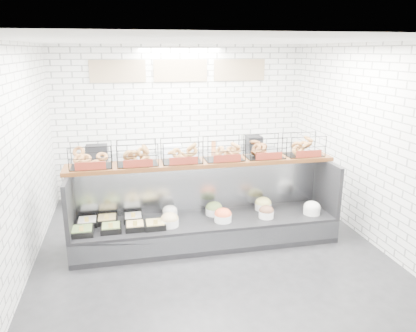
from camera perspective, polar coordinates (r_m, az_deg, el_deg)
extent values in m
plane|color=black|center=(6.17, 0.31, -11.87)|extent=(5.50, 5.50, 0.00)
cube|color=white|center=(8.28, -3.80, 6.32)|extent=(5.00, 0.02, 3.00)
cube|color=white|center=(5.66, -25.22, 0.29)|extent=(0.02, 5.50, 3.00)
cube|color=white|center=(6.62, 22.00, 2.75)|extent=(0.02, 5.50, 3.00)
cube|color=white|center=(5.46, 0.36, 17.21)|extent=(5.00, 5.50, 0.02)
cube|color=tan|center=(8.06, -12.59, 12.88)|extent=(1.05, 0.03, 0.42)
cube|color=tan|center=(8.14, -3.90, 13.24)|extent=(1.05, 0.03, 0.42)
cube|color=tan|center=(8.40, 4.45, 13.31)|extent=(1.05, 0.03, 0.42)
cube|color=black|center=(6.34, -0.28, -9.04)|extent=(4.00, 0.90, 0.40)
cube|color=#93969B|center=(5.95, 0.60, -10.59)|extent=(4.00, 0.03, 0.28)
cube|color=#93969B|center=(6.49, -1.03, -2.73)|extent=(4.00, 0.08, 0.80)
cube|color=black|center=(6.05, -18.94, -5.06)|extent=(0.06, 0.90, 0.80)
cube|color=black|center=(6.78, 16.26, -2.59)|extent=(0.06, 0.90, 0.80)
cube|color=black|center=(6.00, -17.25, -8.80)|extent=(0.31, 0.31, 0.08)
cube|color=olive|center=(5.99, -17.28, -8.49)|extent=(0.26, 0.26, 0.04)
cube|color=#EDC852|center=(5.87, -17.40, -8.43)|extent=(0.06, 0.01, 0.08)
cube|color=black|center=(6.28, -16.58, -7.61)|extent=(0.29, 0.29, 0.08)
cube|color=silver|center=(6.27, -16.61, -7.32)|extent=(0.25, 0.25, 0.04)
cube|color=#EDC852|center=(6.15, -16.72, -7.22)|extent=(0.06, 0.01, 0.08)
cube|color=black|center=(6.00, -13.47, -8.54)|extent=(0.29, 0.29, 0.08)
cube|color=#7D974C|center=(5.98, -13.49, -8.23)|extent=(0.24, 0.24, 0.04)
cube|color=#EDC852|center=(5.87, -13.54, -8.14)|extent=(0.06, 0.01, 0.08)
cube|color=black|center=(6.29, -14.00, -7.37)|extent=(0.30, 0.30, 0.08)
cube|color=#E3C674|center=(6.28, -14.02, -7.07)|extent=(0.25, 0.25, 0.04)
cube|color=#EDC852|center=(6.16, -14.07, -6.97)|extent=(0.06, 0.01, 0.08)
cube|color=black|center=(5.99, -10.22, -8.38)|extent=(0.28, 0.28, 0.08)
cube|color=#F7CB7E|center=(5.97, -10.23, -8.07)|extent=(0.24, 0.24, 0.04)
cube|color=#EDC852|center=(5.86, -10.22, -7.96)|extent=(0.06, 0.01, 0.08)
cube|color=black|center=(6.27, -10.46, -7.23)|extent=(0.28, 0.28, 0.08)
cube|color=white|center=(6.26, -10.48, -6.93)|extent=(0.24, 0.24, 0.04)
cube|color=#EDC852|center=(6.14, -10.47, -6.82)|extent=(0.06, 0.01, 0.08)
cube|color=black|center=(5.99, -7.45, -8.24)|extent=(0.29, 0.29, 0.08)
cube|color=#D9C16F|center=(5.97, -7.46, -7.93)|extent=(0.25, 0.25, 0.04)
cube|color=#EDC852|center=(5.86, -7.39, -7.84)|extent=(0.06, 0.01, 0.08)
cylinder|color=white|center=(6.01, -5.40, -7.90)|extent=(0.26, 0.26, 0.11)
ellipsoid|color=#CFB27F|center=(5.99, -5.41, -7.38)|extent=(0.26, 0.26, 0.18)
cylinder|color=white|center=(6.31, -5.36, -6.73)|extent=(0.23, 0.23, 0.11)
ellipsoid|color=white|center=(6.29, -5.38, -6.23)|extent=(0.22, 0.22, 0.15)
cylinder|color=white|center=(6.15, 2.10, -7.28)|extent=(0.27, 0.27, 0.11)
ellipsoid|color=#F15F33|center=(6.13, 2.11, -6.77)|extent=(0.26, 0.26, 0.18)
cylinder|color=white|center=(6.39, 0.85, -6.35)|extent=(0.27, 0.27, 0.11)
ellipsoid|color=olive|center=(6.37, 0.85, -5.85)|extent=(0.26, 0.26, 0.18)
cylinder|color=white|center=(6.34, 8.19, -6.72)|extent=(0.23, 0.23, 0.11)
ellipsoid|color=brown|center=(6.31, 8.21, -6.22)|extent=(0.23, 0.23, 0.16)
cylinder|color=white|center=(6.64, 7.75, -5.61)|extent=(0.27, 0.27, 0.11)
ellipsoid|color=#E2D873|center=(6.62, 7.77, -5.13)|extent=(0.26, 0.26, 0.18)
cylinder|color=white|center=(6.62, 14.38, -6.07)|extent=(0.27, 0.27, 0.11)
ellipsoid|color=silver|center=(6.60, 14.42, -5.59)|extent=(0.26, 0.26, 0.18)
cube|color=#43220E|center=(6.19, -0.71, 0.49)|extent=(4.10, 0.50, 0.06)
cube|color=black|center=(6.04, -16.17, 1.43)|extent=(0.60, 0.38, 0.34)
cube|color=maroon|center=(5.87, -16.22, 0.00)|extent=(0.42, 0.02, 0.11)
cube|color=black|center=(6.03, -9.94, 1.79)|extent=(0.60, 0.38, 0.34)
cube|color=maroon|center=(5.86, -9.81, 0.37)|extent=(0.42, 0.02, 0.11)
cube|color=black|center=(6.08, -3.75, 2.13)|extent=(0.60, 0.38, 0.34)
cube|color=maroon|center=(5.92, -3.44, 0.73)|extent=(0.42, 0.02, 0.11)
cube|color=black|center=(6.21, 2.26, 2.44)|extent=(0.60, 0.38, 0.34)
cube|color=maroon|center=(6.05, 2.72, 1.08)|extent=(0.42, 0.02, 0.11)
cube|color=black|center=(6.40, 7.98, 2.70)|extent=(0.60, 0.38, 0.34)
cube|color=maroon|center=(6.24, 8.57, 1.39)|extent=(0.42, 0.02, 0.11)
cube|color=black|center=(6.65, 13.31, 2.93)|extent=(0.60, 0.38, 0.34)
cube|color=maroon|center=(6.50, 14.00, 1.67)|extent=(0.42, 0.02, 0.11)
cube|color=#93969B|center=(8.21, -3.33, -1.28)|extent=(4.00, 0.60, 0.90)
cube|color=black|center=(8.04, -15.39, 1.99)|extent=(0.40, 0.30, 0.24)
cube|color=silver|center=(8.10, -5.07, 2.39)|extent=(0.35, 0.28, 0.18)
cylinder|color=#C46831|center=(8.21, 0.78, 2.78)|extent=(0.09, 0.09, 0.22)
cube|color=black|center=(8.35, 6.45, 3.20)|extent=(0.30, 0.30, 0.30)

